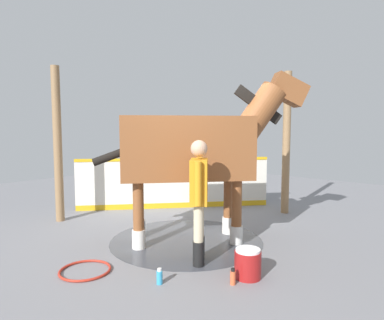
{
  "coord_description": "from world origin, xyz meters",
  "views": [
    {
      "loc": [
        -3.83,
        3.92,
        1.79
      ],
      "look_at": [
        -0.66,
        0.28,
        1.34
      ],
      "focal_mm": 31.53,
      "sensor_mm": 36.0,
      "label": 1
    }
  ],
  "objects_px": {
    "wash_bucket": "(248,263)",
    "hose_coil": "(85,270)",
    "bottle_shampoo": "(160,277)",
    "horse": "(195,148)",
    "handler": "(199,193)",
    "bottle_spray": "(233,277)"
  },
  "relations": [
    {
      "from": "wash_bucket",
      "to": "hose_coil",
      "type": "xyz_separation_m",
      "value": [
        1.63,
        1.2,
        -0.16
      ]
    },
    {
      "from": "handler",
      "to": "bottle_spray",
      "type": "xyz_separation_m",
      "value": [
        -0.71,
        0.23,
        -0.85
      ]
    },
    {
      "from": "bottle_spray",
      "to": "hose_coil",
      "type": "bearing_deg",
      "value": 30.13
    },
    {
      "from": "horse",
      "to": "handler",
      "type": "bearing_deg",
      "value": -94.72
    },
    {
      "from": "horse",
      "to": "hose_coil",
      "type": "height_order",
      "value": "horse"
    },
    {
      "from": "bottle_shampoo",
      "to": "bottle_spray",
      "type": "distance_m",
      "value": 0.85
    },
    {
      "from": "horse",
      "to": "wash_bucket",
      "type": "height_order",
      "value": "horse"
    },
    {
      "from": "horse",
      "to": "bottle_spray",
      "type": "height_order",
      "value": "horse"
    },
    {
      "from": "horse",
      "to": "handler",
      "type": "height_order",
      "value": "horse"
    },
    {
      "from": "bottle_shampoo",
      "to": "hose_coil",
      "type": "height_order",
      "value": "bottle_shampoo"
    },
    {
      "from": "handler",
      "to": "bottle_shampoo",
      "type": "relative_size",
      "value": 8.8
    },
    {
      "from": "hose_coil",
      "to": "wash_bucket",
      "type": "bearing_deg",
      "value": -143.68
    },
    {
      "from": "bottle_spray",
      "to": "wash_bucket",
      "type": "bearing_deg",
      "value": -96.57
    },
    {
      "from": "bottle_shampoo",
      "to": "horse",
      "type": "bearing_deg",
      "value": -63.92
    },
    {
      "from": "handler",
      "to": "bottle_shampoo",
      "type": "height_order",
      "value": "handler"
    },
    {
      "from": "wash_bucket",
      "to": "bottle_shampoo",
      "type": "bearing_deg",
      "value": 50.24
    },
    {
      "from": "handler",
      "to": "bottle_spray",
      "type": "distance_m",
      "value": 1.13
    },
    {
      "from": "handler",
      "to": "hose_coil",
      "type": "height_order",
      "value": "handler"
    },
    {
      "from": "wash_bucket",
      "to": "bottle_spray",
      "type": "distance_m",
      "value": 0.29
    },
    {
      "from": "horse",
      "to": "bottle_spray",
      "type": "relative_size",
      "value": 14.02
    },
    {
      "from": "hose_coil",
      "to": "bottle_spray",
      "type": "bearing_deg",
      "value": -149.87
    },
    {
      "from": "horse",
      "to": "bottle_shampoo",
      "type": "height_order",
      "value": "horse"
    }
  ]
}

